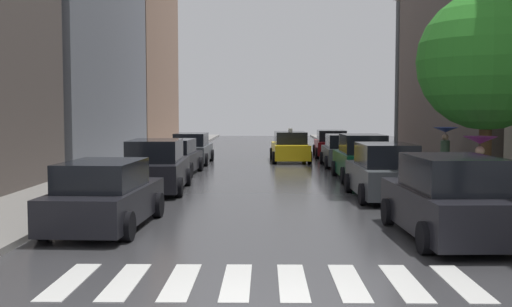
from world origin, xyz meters
TOP-DOWN VIEW (x-y plane):
  - ground_plane at (0.00, 24.00)m, footprint 28.00×72.00m
  - sidewalk_left at (-6.50, 24.00)m, footprint 3.00×72.00m
  - sidewalk_right at (6.50, 24.00)m, footprint 3.00×72.00m
  - crosswalk_stripes at (0.00, 1.74)m, footprint 6.75×2.20m
  - building_left_mid at (-11.00, 25.57)m, footprint 6.00×16.17m
  - building_left_far at (-11.00, 41.63)m, footprint 6.00×15.40m
  - parked_car_left_nearest at (-3.75, 6.29)m, footprint 2.19×4.56m
  - parked_car_left_second at (-3.71, 12.94)m, footprint 2.20×4.70m
  - parked_car_left_third at (-3.93, 18.62)m, footprint 2.21×4.47m
  - parked_car_left_fourth at (-3.81, 24.09)m, footprint 2.02×4.62m
  - parked_car_right_nearest at (3.99, 5.23)m, footprint 2.25×4.74m
  - parked_car_right_second at (3.77, 11.34)m, footprint 2.07×4.43m
  - parked_car_right_third at (3.88, 16.60)m, footprint 2.04×4.36m
  - parked_car_right_fourth at (3.95, 22.51)m, footprint 2.18×4.29m
  - parked_car_right_fifth at (3.99, 29.07)m, footprint 2.14×4.52m
  - taxi_midroad at (1.39, 25.64)m, footprint 2.19×4.70m
  - pedestrian_near_tree at (5.78, 8.59)m, footprint 0.92×0.92m
  - pedestrian_by_kerb at (7.11, 16.32)m, footprint 0.97×0.97m
  - street_tree_right at (6.43, 10.01)m, footprint 4.02×4.02m
  - lamp_post_right at (5.55, 18.08)m, footprint 0.60×0.28m

SIDE VIEW (x-z plane):
  - ground_plane at x=0.00m, z-range -0.04..0.00m
  - crosswalk_stripes at x=0.00m, z-range 0.00..0.01m
  - sidewalk_left at x=-6.50m, z-range 0.00..0.15m
  - sidewalk_right at x=6.50m, z-range 0.00..0.15m
  - parked_car_left_third at x=-3.93m, z-range -0.04..1.49m
  - parked_car_left_nearest at x=-3.75m, z-range -0.05..1.55m
  - parked_car_right_fourth at x=3.95m, z-range -0.05..1.55m
  - parked_car_right_fifth at x=3.99m, z-range -0.05..1.55m
  - parked_car_left_fourth at x=-3.81m, z-range -0.05..1.56m
  - taxi_midroad at x=1.39m, z-range -0.14..1.67m
  - parked_car_right_second at x=3.77m, z-range -0.06..1.68m
  - parked_car_left_second at x=-3.71m, z-range -0.06..1.72m
  - parked_car_right_nearest at x=3.99m, z-range -0.06..1.74m
  - parked_car_right_third at x=3.88m, z-range -0.07..1.76m
  - pedestrian_near_tree at x=5.78m, z-range 0.55..2.47m
  - pedestrian_by_kerb at x=7.11m, z-range 0.58..2.54m
  - street_tree_right at x=6.43m, z-range 1.16..7.22m
  - lamp_post_right at x=5.55m, z-range 0.69..8.10m
  - building_left_mid at x=-11.00m, z-range 0.00..10.42m
  - building_left_far at x=-11.00m, z-range 0.00..23.02m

